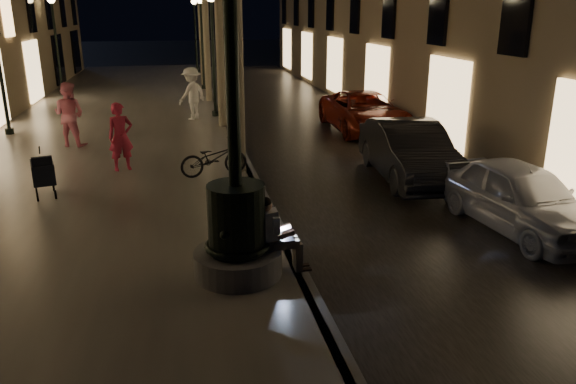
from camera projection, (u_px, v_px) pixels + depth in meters
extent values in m
plane|color=black|center=(226.00, 126.00, 21.36)|extent=(120.00, 120.00, 0.00)
cube|color=black|center=(303.00, 122.00, 21.92)|extent=(6.00, 45.00, 0.02)
cube|color=#66615A|center=(117.00, 127.00, 20.59)|extent=(8.00, 45.00, 0.20)
cube|color=#59595B|center=(226.00, 123.00, 21.33)|extent=(0.25, 45.00, 0.20)
cylinder|color=#59595B|center=(238.00, 262.00, 8.94)|extent=(1.40, 1.40, 0.40)
cylinder|color=black|center=(237.00, 219.00, 8.71)|extent=(0.90, 0.90, 1.10)
torus|color=black|center=(237.00, 245.00, 8.85)|extent=(1.04, 1.04, 0.10)
torus|color=black|center=(236.00, 194.00, 8.58)|extent=(0.89, 0.89, 0.09)
cylinder|color=black|center=(232.00, 78.00, 8.04)|extent=(0.20, 0.20, 3.20)
cube|color=gray|center=(272.00, 243.00, 8.96)|extent=(0.33, 0.22, 0.17)
cube|color=white|center=(268.00, 225.00, 8.85)|extent=(0.41, 0.24, 0.52)
sphere|color=tan|center=(266.00, 205.00, 8.74)|extent=(0.19, 0.19, 0.19)
sphere|color=black|center=(265.00, 203.00, 8.72)|extent=(0.19, 0.19, 0.19)
cube|color=gray|center=(286.00, 244.00, 8.92)|extent=(0.42, 0.12, 0.13)
cube|color=gray|center=(284.00, 240.00, 9.08)|extent=(0.42, 0.12, 0.13)
cube|color=gray|center=(299.00, 257.00, 9.03)|extent=(0.12, 0.11, 0.48)
cube|color=gray|center=(296.00, 253.00, 9.19)|extent=(0.12, 0.11, 0.48)
cube|color=black|center=(304.00, 269.00, 9.12)|extent=(0.24, 0.09, 0.03)
cube|color=black|center=(302.00, 265.00, 9.28)|extent=(0.24, 0.09, 0.03)
cube|color=black|center=(286.00, 238.00, 8.98)|extent=(0.22, 0.30, 0.02)
cube|color=black|center=(277.00, 233.00, 8.92)|extent=(0.08, 0.30, 0.20)
cube|color=#A4B8EA|center=(278.00, 233.00, 8.92)|extent=(0.06, 0.28, 0.17)
cylinder|color=#6B604C|center=(238.00, 74.00, 13.95)|extent=(0.28, 0.28, 5.00)
cylinder|color=#6B604C|center=(220.00, 54.00, 19.54)|extent=(0.28, 0.28, 5.10)
cylinder|color=#6B604C|center=(207.00, 46.00, 25.14)|extent=(0.28, 0.28, 4.90)
cylinder|color=#6B604C|center=(201.00, 36.00, 30.70)|extent=(0.28, 0.28, 5.20)
cylinder|color=black|center=(239.00, 167.00, 14.69)|extent=(0.28, 0.28, 0.20)
cylinder|color=black|center=(237.00, 86.00, 14.04)|extent=(0.12, 0.12, 4.40)
cylinder|color=black|center=(216.00, 113.00, 22.15)|extent=(0.28, 0.28, 0.20)
cylinder|color=black|center=(213.00, 59.00, 21.49)|extent=(0.12, 0.12, 4.40)
cylinder|color=black|center=(204.00, 87.00, 29.60)|extent=(0.28, 0.28, 0.20)
cylinder|color=black|center=(202.00, 46.00, 28.94)|extent=(0.12, 0.12, 4.40)
sphere|color=#FFD88C|center=(200.00, 0.00, 28.24)|extent=(0.36, 0.36, 0.36)
cylinder|color=black|center=(197.00, 71.00, 37.05)|extent=(0.28, 0.28, 0.20)
cylinder|color=black|center=(196.00, 38.00, 36.39)|extent=(0.12, 0.12, 4.40)
sphere|color=#FFD88C|center=(194.00, 2.00, 35.69)|extent=(0.36, 0.36, 0.36)
cylinder|color=black|center=(9.00, 131.00, 18.96)|extent=(0.28, 0.28, 0.20)
cylinder|color=black|center=(0.00, 68.00, 18.30)|extent=(0.12, 0.12, 4.40)
cylinder|color=black|center=(62.00, 91.00, 28.27)|extent=(0.28, 0.28, 0.20)
cylinder|color=black|center=(57.00, 48.00, 27.62)|extent=(0.12, 0.12, 4.40)
cube|color=black|center=(43.00, 172.00, 12.54)|extent=(0.64, 0.86, 0.46)
cube|color=black|center=(42.00, 163.00, 12.14)|extent=(0.44, 0.27, 0.30)
cylinder|color=black|center=(38.00, 197.00, 12.35)|extent=(0.09, 0.21, 0.21)
cylinder|color=black|center=(56.00, 195.00, 12.50)|extent=(0.09, 0.21, 0.21)
cylinder|color=black|center=(36.00, 189.00, 12.88)|extent=(0.09, 0.21, 0.21)
cylinder|color=black|center=(54.00, 187.00, 13.03)|extent=(0.09, 0.21, 0.21)
cylinder|color=black|center=(39.00, 150.00, 12.77)|extent=(0.14, 0.46, 0.28)
imported|color=#A0A1A7|center=(521.00, 197.00, 11.15)|extent=(2.00, 4.16, 1.37)
imported|color=black|center=(409.00, 151.00, 14.42)|extent=(1.95, 4.66, 1.50)
imported|color=maroon|center=(364.00, 112.00, 20.18)|extent=(2.34, 5.04, 1.40)
imported|color=#BD2543|center=(121.00, 137.00, 14.53)|extent=(0.74, 0.60, 1.77)
imported|color=pink|center=(69.00, 114.00, 17.08)|extent=(1.16, 1.05, 1.96)
imported|color=white|center=(192.00, 94.00, 21.22)|extent=(1.42, 1.40, 1.96)
imported|color=black|center=(214.00, 158.00, 14.17)|extent=(1.81, 0.95, 0.90)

